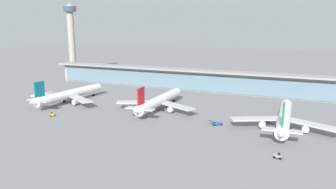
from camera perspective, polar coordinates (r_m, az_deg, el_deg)
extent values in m
plane|color=slate|center=(160.89, -2.33, -3.58)|extent=(1200.00, 1200.00, 0.00)
cylinder|color=white|center=(194.40, -17.37, 0.09)|extent=(7.69, 50.13, 5.27)
cone|color=white|center=(214.10, -12.32, 1.40)|extent=(5.38, 4.98, 5.16)
cone|color=white|center=(176.71, -23.44, -1.32)|extent=(5.02, 6.02, 4.74)
cube|color=black|center=(211.67, -12.85, 1.51)|extent=(4.05, 2.37, 0.64)
cube|color=#B7BABF|center=(199.57, -20.60, -0.11)|extent=(23.15, 14.28, 0.64)
cube|color=#B7BABF|center=(183.62, -15.81, -0.78)|extent=(22.69, 16.02, 0.64)
cylinder|color=silver|center=(197.60, -20.14, -0.73)|extent=(3.09, 3.95, 2.91)
cylinder|color=silver|center=(185.48, -16.51, -1.27)|extent=(3.09, 3.95, 2.91)
cube|color=#0F6B7A|center=(178.37, -22.48, 0.91)|extent=(0.94, 6.38, 8.17)
cube|color=#B7BABF|center=(178.92, -22.55, -1.01)|extent=(14.70, 4.70, 0.45)
cylinder|color=black|center=(195.45, -18.46, -1.23)|extent=(1.15, 1.32, 1.27)
cylinder|color=black|center=(191.41, -17.23, -1.42)|extent=(1.15, 1.32, 1.27)
cylinder|color=black|center=(209.61, -13.49, -0.09)|extent=(1.15, 1.32, 1.27)
cylinder|color=white|center=(169.14, -1.45, -1.07)|extent=(6.77, 50.07, 5.27)
cone|color=white|center=(193.62, 1.82, 0.58)|extent=(5.30, 4.89, 5.16)
cone|color=white|center=(145.67, -5.76, -3.03)|extent=(4.91, 5.93, 4.74)
cube|color=black|center=(190.68, 1.50, 0.69)|extent=(4.01, 2.30, 0.64)
cube|color=#B7BABF|center=(170.23, -5.57, -1.36)|extent=(22.79, 15.70, 0.64)
cube|color=#B7BABF|center=(160.99, 1.58, -2.07)|extent=(23.08, 14.63, 0.64)
cylinder|color=silver|center=(168.96, -4.83, -2.08)|extent=(3.02, 3.90, 2.91)
cylinder|color=silver|center=(161.93, 0.60, -2.65)|extent=(3.02, 3.90, 2.91)
cube|color=red|center=(148.15, -4.98, -0.30)|extent=(0.83, 6.37, 8.17)
cube|color=#B7BABF|center=(148.72, -5.10, -2.60)|extent=(14.64, 4.43, 0.45)
cylinder|color=black|center=(168.95, -2.72, -2.61)|extent=(1.13, 1.30, 1.27)
cylinder|color=black|center=(166.61, -0.91, -2.81)|extent=(1.13, 1.30, 1.27)
cylinder|color=black|center=(188.05, 1.04, -1.11)|extent=(1.13, 1.30, 1.27)
cylinder|color=white|center=(146.86, 20.54, -3.83)|extent=(6.93, 50.08, 5.27)
cone|color=white|center=(173.16, 20.90, -1.55)|extent=(5.32, 4.91, 5.16)
cone|color=white|center=(120.99, 20.04, -6.82)|extent=(4.93, 5.95, 4.74)
cube|color=black|center=(170.02, 20.89, -1.47)|extent=(4.02, 2.31, 0.64)
cube|color=#B7BABF|center=(143.38, 15.90, -4.28)|extent=(22.78, 15.76, 0.64)
cube|color=#B7BABF|center=(142.89, 25.00, -5.00)|extent=(23.09, 14.57, 0.64)
cylinder|color=silver|center=(143.12, 16.92, -5.12)|extent=(3.03, 3.91, 2.91)
cylinder|color=silver|center=(142.75, 23.85, -5.68)|extent=(3.03, 3.91, 2.91)
cube|color=#14703D|center=(123.65, 20.35, -3.45)|extent=(0.85, 6.37, 8.17)
cube|color=#B7BABF|center=(124.40, 20.13, -6.19)|extent=(14.65, 4.48, 0.45)
cylinder|color=black|center=(145.52, 19.23, -5.66)|extent=(1.13, 1.31, 1.27)
cylinder|color=black|center=(145.40, 21.52, -5.85)|extent=(1.13, 1.31, 1.27)
cylinder|color=black|center=(167.28, 20.71, -3.53)|extent=(1.13, 1.31, 1.27)
cube|color=gray|center=(113.20, 19.50, -10.56)|extent=(3.06, 2.07, 0.90)
cube|color=black|center=(112.83, 19.67, -10.21)|extent=(0.83, 0.83, 0.70)
cylinder|color=black|center=(112.99, 18.89, -10.80)|extent=(0.94, 0.47, 0.90)
cylinder|color=black|center=(114.26, 19.12, -10.56)|extent=(0.94, 0.47, 0.90)
cylinder|color=black|center=(112.48, 19.85, -10.98)|extent=(0.94, 0.47, 0.90)
cylinder|color=black|center=(113.75, 20.07, -10.73)|extent=(0.94, 0.47, 0.90)
cube|color=yellow|center=(167.17, -20.51, -3.43)|extent=(3.16, 2.80, 0.90)
cube|color=black|center=(167.26, -20.55, -3.14)|extent=(0.97, 0.97, 0.70)
cylinder|color=black|center=(166.48, -20.19, -3.63)|extent=(0.90, 0.73, 0.90)
cylinder|color=black|center=(166.22, -20.67, -3.69)|extent=(0.90, 0.73, 0.90)
cylinder|color=black|center=(168.34, -20.33, -3.47)|extent=(0.90, 0.73, 0.90)
cylinder|color=black|center=(168.09, -20.80, -3.53)|extent=(0.90, 0.73, 0.90)
cube|color=gray|center=(154.16, 17.27, -4.52)|extent=(5.12, 3.58, 0.60)
cube|color=black|center=(152.71, 18.07, -4.30)|extent=(3.98, 2.42, 1.72)
cylinder|color=black|center=(154.13, 17.96, -4.68)|extent=(0.94, 0.62, 0.90)
cylinder|color=black|center=(152.75, 17.64, -4.81)|extent=(0.94, 0.62, 0.90)
cylinder|color=black|center=(155.75, 16.89, -4.45)|extent=(0.94, 0.62, 0.90)
cylinder|color=black|center=(154.38, 16.57, -4.57)|extent=(0.94, 0.62, 0.90)
cube|color=#B21E1E|center=(212.07, -21.84, -0.33)|extent=(2.43, 1.97, 1.50)
cube|color=black|center=(211.52, -22.01, -0.29)|extent=(2.07, 0.27, 0.70)
cube|color=silver|center=(214.50, -21.01, 0.04)|extent=(2.64, 4.76, 2.50)
cylinder|color=black|center=(211.91, -21.47, -0.52)|extent=(0.35, 0.92, 0.90)
cylinder|color=black|center=(213.52, -21.84, -0.46)|extent=(0.35, 0.92, 0.90)
cylinder|color=black|center=(214.93, -20.50, -0.28)|extent=(0.35, 0.92, 0.90)
cylinder|color=black|center=(216.51, -20.87, -0.22)|extent=(0.35, 0.92, 0.90)
cube|color=#234C9E|center=(144.05, 8.99, -5.26)|extent=(4.89, 4.37, 0.60)
cube|color=black|center=(142.85, 8.10, -4.92)|extent=(3.67, 3.14, 1.72)
cylinder|color=black|center=(142.79, 8.48, -5.53)|extent=(0.88, 0.77, 0.90)
cylinder|color=black|center=(144.25, 8.24, -5.34)|extent=(0.88, 0.77, 0.90)
cylinder|color=black|center=(144.04, 9.73, -5.41)|extent=(0.88, 0.77, 0.90)
cylinder|color=black|center=(145.50, 9.47, -5.23)|extent=(0.88, 0.77, 0.90)
cube|color=#9E998E|center=(221.63, 5.67, 2.49)|extent=(236.88, 8.00, 14.00)
cube|color=slate|center=(217.73, 5.30, 2.14)|extent=(232.14, 0.50, 11.20)
cube|color=gray|center=(218.66, 5.54, 4.37)|extent=(241.62, 12.80, 1.20)
cylinder|color=#9E998E|center=(321.49, -17.21, 8.97)|extent=(6.40, 6.40, 59.37)
cylinder|color=#384C5B|center=(321.80, -17.57, 14.70)|extent=(12.00, 12.00, 5.00)
cone|color=#9E998E|center=(322.04, -17.61, 15.35)|extent=(10.20, 10.20, 2.40)
cylinder|color=#99999E|center=(322.33, -17.65, 16.01)|extent=(0.36, 0.36, 5.00)
cone|color=orange|center=(188.48, -24.30, -2.24)|extent=(0.44, 0.44, 0.70)
cube|color=black|center=(188.55, -24.30, -2.33)|extent=(0.62, 0.62, 0.04)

